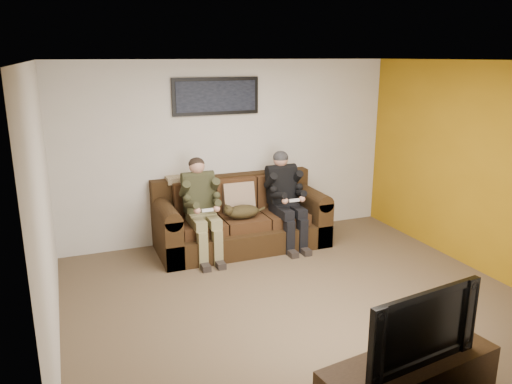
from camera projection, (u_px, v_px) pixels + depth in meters
name	position (u px, v px, depth m)	size (l,w,h in m)	color
floor	(297.00, 299.00, 5.61)	(5.00, 5.00, 0.00)	brown
ceiling	(303.00, 61.00, 4.92)	(5.00, 5.00, 0.00)	silver
wall_back	(231.00, 151.00, 7.28)	(5.00, 5.00, 0.00)	beige
wall_front	(454.00, 270.00, 3.24)	(5.00, 5.00, 0.00)	beige
wall_left	(45.00, 214.00, 4.38)	(4.50, 4.50, 0.00)	beige
wall_right	(482.00, 169.00, 6.15)	(4.50, 4.50, 0.00)	beige
accent_wall_right	(481.00, 169.00, 6.14)	(4.50, 4.50, 0.00)	#A27310
sofa	(240.00, 220.00, 7.15)	(2.38, 1.03, 0.97)	black
throw_pillow	(239.00, 198.00, 7.10)	(0.45, 0.13, 0.43)	#9C8066
throw_blanket	(184.00, 179.00, 7.00)	(0.49, 0.24, 0.09)	#BDB08B
person_left	(201.00, 202.00, 6.64)	(0.51, 0.87, 1.33)	#857D53
person_right	(285.00, 193.00, 7.08)	(0.51, 0.86, 1.34)	black
cat	(242.00, 212.00, 6.85)	(0.66, 0.26, 0.24)	#45381B
framed_poster	(216.00, 96.00, 6.96)	(1.25, 0.05, 0.52)	black
television	(414.00, 323.00, 3.65)	(1.04, 0.14, 0.60)	black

